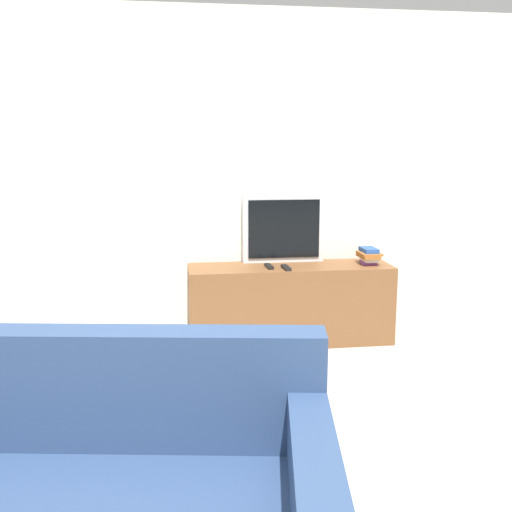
% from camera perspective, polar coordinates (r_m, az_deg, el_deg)
% --- Properties ---
extents(wall_back, '(9.00, 0.06, 2.60)m').
position_cam_1_polar(wall_back, '(4.81, -6.66, 7.46)').
color(wall_back, silver).
rests_on(wall_back, ground_plane).
extents(tv_stand, '(1.60, 0.45, 0.62)m').
position_cam_1_polar(tv_stand, '(4.78, 3.26, -4.56)').
color(tv_stand, brown).
rests_on(tv_stand, ground_plane).
extents(television, '(0.66, 0.09, 0.55)m').
position_cam_1_polar(television, '(4.83, 2.60, 2.66)').
color(television, silver).
rests_on(television, tv_stand).
extents(book_stack, '(0.16, 0.22, 0.13)m').
position_cam_1_polar(book_stack, '(4.84, 10.70, 0.04)').
color(book_stack, '#7A3884').
rests_on(book_stack, tv_stand).
extents(remote_on_stand, '(0.05, 0.16, 0.02)m').
position_cam_1_polar(remote_on_stand, '(4.62, 1.24, -1.00)').
color(remote_on_stand, black).
rests_on(remote_on_stand, tv_stand).
extents(remote_secondary, '(0.06, 0.17, 0.02)m').
position_cam_1_polar(remote_secondary, '(4.58, 2.87, -1.12)').
color(remote_secondary, black).
rests_on(remote_secondary, tv_stand).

